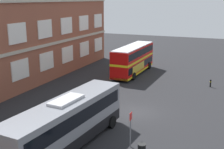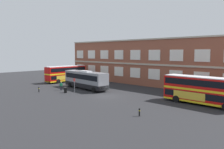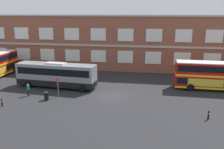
{
  "view_description": "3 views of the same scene",
  "coord_description": "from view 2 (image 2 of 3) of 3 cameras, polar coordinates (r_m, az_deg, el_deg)",
  "views": [
    {
      "loc": [
        -25.83,
        -8.38,
        10.71
      ],
      "look_at": [
        0.8,
        2.87,
        3.27
      ],
      "focal_mm": 47.69,
      "sensor_mm": 36.0,
      "label": 1
    },
    {
      "loc": [
        27.44,
        -26.85,
        7.57
      ],
      "look_at": [
        0.13,
        1.16,
        3.7
      ],
      "focal_mm": 36.18,
      "sensor_mm": 36.0,
      "label": 2
    },
    {
      "loc": [
        5.6,
        -31.8,
        11.14
      ],
      "look_at": [
        0.04,
        0.58,
        2.82
      ],
      "focal_mm": 40.12,
      "sensor_mm": 36.0,
      "label": 3
    }
  ],
  "objects": [
    {
      "name": "safety_bollard_west",
      "position": [
        27.29,
        6.93,
        -9.43
      ],
      "size": [
        0.19,
        0.19,
        0.95
      ],
      "color": "black",
      "rests_on": "ground"
    },
    {
      "name": "waiting_passenger",
      "position": [
        46.28,
        -12.74,
        -2.74
      ],
      "size": [
        0.29,
        0.64,
        1.7
      ],
      "color": "black",
      "rests_on": "ground"
    },
    {
      "name": "safety_bollard_east",
      "position": [
        45.31,
        -18.0,
        -3.62
      ],
      "size": [
        0.19,
        0.19,
        0.95
      ],
      "color": "black",
      "rests_on": "ground"
    },
    {
      "name": "ground_plane",
      "position": [
        40.53,
        0.7,
        -5.12
      ],
      "size": [
        120.0,
        120.0,
        0.0
      ],
      "primitive_type": "plane",
      "color": "#232326"
    },
    {
      "name": "bus_stand_flag",
      "position": [
        42.85,
        -9.48,
        -2.39
      ],
      "size": [
        0.44,
        0.1,
        2.7
      ],
      "color": "slate",
      "rests_on": "ground"
    },
    {
      "name": "double_decker_near",
      "position": [
        59.2,
        -11.52,
        0.28
      ],
      "size": [
        3.15,
        11.08,
        4.07
      ],
      "color": "red",
      "rests_on": "ground"
    },
    {
      "name": "brick_terminal_building",
      "position": [
        53.86,
        10.72,
        2.95
      ],
      "size": [
        51.33,
        8.19,
        10.54
      ],
      "color": "brown",
      "rests_on": "ground"
    },
    {
      "name": "double_decker_middle",
      "position": [
        35.09,
        21.7,
        -3.64
      ],
      "size": [
        11.05,
        3.03,
        4.07
      ],
      "color": "red",
      "rests_on": "ground"
    },
    {
      "name": "touring_coach",
      "position": [
        46.83,
        -6.71,
        -1.33
      ],
      "size": [
        12.17,
        3.63,
        3.8
      ],
      "color": "gray",
      "rests_on": "ground"
    },
    {
      "name": "station_litter_bin",
      "position": [
        43.24,
        -11.68,
        -3.86
      ],
      "size": [
        0.6,
        0.6,
        1.03
      ],
      "color": "black",
      "rests_on": "ground"
    }
  ]
}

